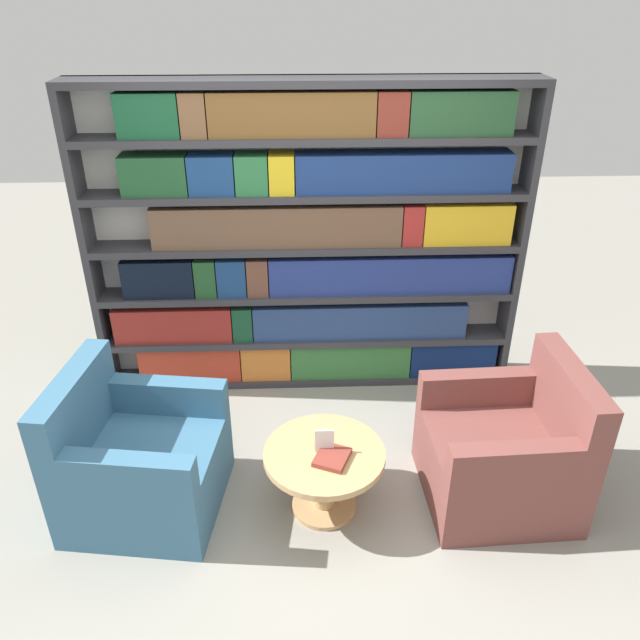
# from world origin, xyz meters

# --- Properties ---
(ground_plane) EXTENTS (14.00, 14.00, 0.00)m
(ground_plane) POSITION_xyz_m (0.00, 0.00, 0.00)
(ground_plane) COLOR gray
(bookshelf) EXTENTS (3.11, 0.30, 2.27)m
(bookshelf) POSITION_xyz_m (0.04, 1.50, 1.11)
(bookshelf) COLOR silver
(bookshelf) RESTS_ON ground_plane
(armchair_left) EXTENTS (0.95, 0.92, 0.91)m
(armchair_left) POSITION_xyz_m (-1.02, 0.16, 0.32)
(armchair_left) COLOR #386684
(armchair_left) RESTS_ON ground_plane
(armchair_right) EXTENTS (0.88, 0.85, 0.91)m
(armchair_right) POSITION_xyz_m (1.16, 0.16, 0.32)
(armchair_right) COLOR brown
(armchair_right) RESTS_ON ground_plane
(coffee_table) EXTENTS (0.71, 0.71, 0.43)m
(coffee_table) POSITION_xyz_m (0.07, 0.08, 0.31)
(coffee_table) COLOR tan
(coffee_table) RESTS_ON ground_plane
(table_sign) EXTENTS (0.11, 0.06, 0.16)m
(table_sign) POSITION_xyz_m (0.07, 0.08, 0.50)
(table_sign) COLOR black
(table_sign) RESTS_ON coffee_table
(stray_book) EXTENTS (0.24, 0.25, 0.03)m
(stray_book) POSITION_xyz_m (0.11, 0.01, 0.45)
(stray_book) COLOR brown
(stray_book) RESTS_ON coffee_table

